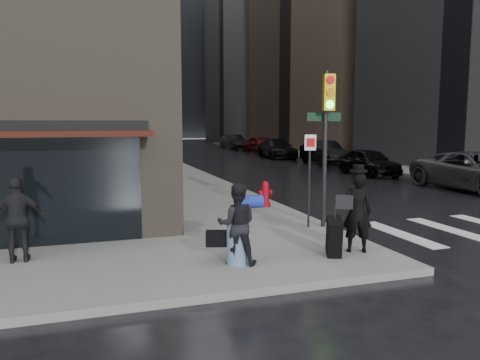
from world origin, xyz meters
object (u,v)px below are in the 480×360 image
object	(u,v)px
parked_car_3	(277,149)
fire_hydrant	(265,195)
parked_car_2	(324,153)
man_overcoat	(352,216)
traffic_light	(325,128)
parked_car_5	(234,142)
parked_car_4	(261,144)
man_greycoat	(18,219)
parked_car_1	(369,162)
parked_car_0	(478,171)
man_jeans	(237,224)

from	to	relation	value
parked_car_3	fire_hydrant	bearing A→B (deg)	-107.93
parked_car_3	parked_car_2	bearing A→B (deg)	-77.66
man_overcoat	traffic_light	distance (m)	3.02
man_overcoat	parked_car_5	size ratio (longest dim) A/B	0.40
man_overcoat	fire_hydrant	bearing A→B (deg)	-69.50
traffic_light	parked_car_3	bearing A→B (deg)	80.31
parked_car_2	parked_car_4	bearing A→B (deg)	93.57
fire_hydrant	man_overcoat	bearing A→B (deg)	-92.46
man_overcoat	man_greycoat	distance (m)	6.73
fire_hydrant	parked_car_4	world-z (taller)	parked_car_4
parked_car_3	parked_car_4	bearing A→B (deg)	86.62
traffic_light	parked_car_1	world-z (taller)	traffic_light
man_overcoat	fire_hydrant	xyz separation A→B (m)	(0.24, 5.67, -0.42)
fire_hydrant	parked_car_4	bearing A→B (deg)	69.52
fire_hydrant	parked_car_0	distance (m)	10.28
parked_car_2	parked_car_4	distance (m)	12.91
man_overcoat	parked_car_5	world-z (taller)	man_overcoat
parked_car_0	parked_car_3	world-z (taller)	parked_car_0
man_greycoat	parked_car_0	size ratio (longest dim) A/B	0.29
fire_hydrant	parked_car_1	xyz separation A→B (m)	(9.13, 7.88, 0.21)
parked_car_1	fire_hydrant	bearing A→B (deg)	-138.18
parked_car_1	man_overcoat	bearing A→B (deg)	-123.64
man_overcoat	man_greycoat	world-z (taller)	man_overcoat
parked_car_3	parked_car_5	xyz separation A→B (m)	(0.37, 12.90, 0.01)
traffic_light	parked_car_0	world-z (taller)	traffic_light
fire_hydrant	parked_car_5	world-z (taller)	parked_car_5
traffic_light	parked_car_0	bearing A→B (deg)	36.12
man_greycoat	parked_car_1	bearing A→B (deg)	-143.23
fire_hydrant	parked_car_3	world-z (taller)	parked_car_3
traffic_light	parked_car_4	distance (m)	32.16
man_overcoat	parked_car_1	distance (m)	16.48
man_overcoat	man_greycoat	xyz separation A→B (m)	(-6.57, 1.47, 0.06)
parked_car_5	fire_hydrant	bearing A→B (deg)	-107.55
man_jeans	fire_hydrant	bearing A→B (deg)	-99.35
parked_car_3	parked_car_4	distance (m)	6.54
parked_car_3	parked_car_5	distance (m)	12.91
man_overcoat	parked_car_3	xyz separation A→B (m)	(9.37, 26.45, -0.17)
fire_hydrant	parked_car_4	distance (m)	29.07
parked_car_4	man_greycoat	bearing A→B (deg)	-124.00
traffic_light	parked_car_2	bearing A→B (deg)	71.99
man_greycoat	parked_car_2	xyz separation A→B (m)	(16.68, 18.53, -0.19)
man_jeans	parked_car_0	world-z (taller)	man_jeans
man_jeans	parked_car_2	bearing A→B (deg)	-105.48
traffic_light	parked_car_5	size ratio (longest dim) A/B	0.85
man_greycoat	parked_car_4	world-z (taller)	man_greycoat
man_overcoat	traffic_light	world-z (taller)	traffic_light
man_overcoat	parked_car_2	distance (m)	22.41
man_overcoat	parked_car_0	distance (m)	12.61
man_greycoat	parked_car_5	size ratio (longest dim) A/B	0.36
man_greycoat	parked_car_2	distance (m)	24.93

